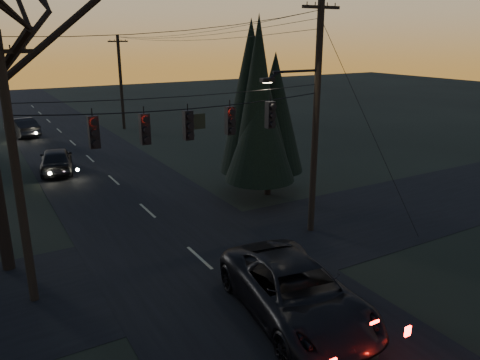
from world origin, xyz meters
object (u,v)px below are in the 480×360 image
utility_pole_right (310,230)px  utility_pole_far_r (124,129)px  utility_pole_left (35,300)px  evergreen_right (269,108)px  sedan_oncoming_b (21,127)px  suv_near (296,292)px  sedan_oncoming_a (56,160)px

utility_pole_right → utility_pole_far_r: size_ratio=1.18×
utility_pole_right → utility_pole_left: bearing=180.0°
evergreen_right → sedan_oncoming_b: (-9.80, 23.84, -3.92)m
evergreen_right → suv_near: evergreen_right is taller
utility_pole_right → sedan_oncoming_a: (-8.11, 15.54, 0.81)m
utility_pole_right → evergreen_right: bearing=78.0°
utility_pole_left → sedan_oncoming_b: bearing=84.5°
utility_pole_far_r → sedan_oncoming_b: (-8.70, 1.02, 0.80)m
utility_pole_far_r → evergreen_right: (1.10, -22.82, 4.72)m
suv_near → sedan_oncoming_a: suv_near is taller
utility_pole_right → utility_pole_left: size_ratio=1.18×
utility_pole_left → evergreen_right: size_ratio=1.03×
utility_pole_left → sedan_oncoming_a: 15.93m
utility_pole_far_r → evergreen_right: size_ratio=1.03×
utility_pole_far_r → evergreen_right: 23.33m
utility_pole_far_r → utility_pole_left: bearing=-112.3°
sedan_oncoming_a → sedan_oncoming_b: (-0.59, 13.48, -0.01)m
evergreen_right → utility_pole_left: bearing=-157.7°
utility_pole_far_r → utility_pole_right: bearing=-90.0°
utility_pole_right → utility_pole_far_r: bearing=90.0°
utility_pole_right → sedan_oncoming_b: bearing=106.7°
utility_pole_left → suv_near: bearing=-37.2°
utility_pole_right → suv_near: 7.03m
evergreen_right → suv_near: 12.46m
utility_pole_far_r → suv_near: (-4.70, -33.16, 0.88)m
utility_pole_left → utility_pole_far_r: size_ratio=1.00×
sedan_oncoming_b → suv_near: bearing=84.9°
utility_pole_far_r → sedan_oncoming_a: utility_pole_far_r is taller
utility_pole_far_r → sedan_oncoming_a: bearing=-123.1°
utility_pole_left → utility_pole_far_r: same height
evergreen_right → suv_near: (-5.80, -10.34, -3.84)m
evergreen_right → sedan_oncoming_a: (-9.21, 10.36, -3.91)m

